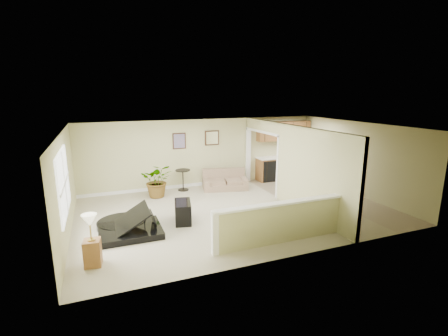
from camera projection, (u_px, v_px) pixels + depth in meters
name	position (u px, v px, depth m)	size (l,w,h in m)	color
floor	(236.00, 211.00, 9.69)	(9.00, 9.00, 0.00)	tan
back_wall	(204.00, 153.00, 12.13)	(9.00, 0.04, 2.50)	#C4C186
front_wall	(294.00, 201.00, 6.69)	(9.00, 0.04, 2.50)	#C4C186
left_wall	(65.00, 186.00, 7.80)	(0.04, 6.00, 2.50)	#C4C186
right_wall	(358.00, 159.00, 11.01)	(0.04, 6.00, 2.50)	#C4C186
ceiling	(237.00, 127.00, 9.12)	(9.00, 6.00, 0.04)	silver
kitchen_vinyl	(323.00, 198.00, 10.81)	(2.70, 6.00, 0.01)	gray
interior_partition	(285.00, 164.00, 10.28)	(0.18, 5.99, 2.50)	#C4C186
pony_half_wall	(279.00, 222.00, 7.51)	(3.42, 0.22, 1.00)	#C4C186
left_window	(63.00, 183.00, 7.31)	(0.05, 2.15, 1.45)	white
wall_art_left	(179.00, 141.00, 11.65)	(0.48, 0.04, 0.58)	#3B2315
wall_mirror	(212.00, 138.00, 12.08)	(0.55, 0.04, 0.55)	#3B2315
kitchen_cabinets	(282.00, 158.00, 13.10)	(2.36, 0.65, 2.33)	#9A6432
piano	(127.00, 210.00, 8.08)	(1.80, 1.86, 1.42)	black
piano_bench	(183.00, 212.00, 8.82)	(0.42, 0.84, 0.56)	black
loveseat	(224.00, 179.00, 11.90)	(1.78, 1.24, 0.91)	#987B61
accent_table	(183.00, 177.00, 11.62)	(0.52, 0.52, 0.76)	black
palm_plant	(158.00, 181.00, 10.87)	(1.23, 1.13, 1.15)	black
small_plant	(238.00, 180.00, 12.32)	(0.31, 0.31, 0.49)	black
lamp_stand	(92.00, 244.00, 6.51)	(0.36, 0.36, 1.10)	#9A6432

